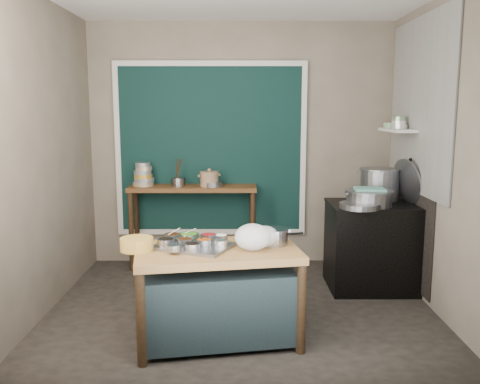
{
  "coord_description": "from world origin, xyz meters",
  "views": [
    {
      "loc": [
        -0.03,
        -4.45,
        1.81
      ],
      "look_at": [
        -0.01,
        0.25,
        1.05
      ],
      "focal_mm": 38.0,
      "sensor_mm": 36.0,
      "label": 1
    }
  ],
  "objects_px": {
    "utensil_cup": "(178,182)",
    "saucepan": "(274,237)",
    "stock_pot": "(379,184)",
    "steamer": "(369,198)",
    "yellow_basin": "(137,244)",
    "ceramic_crock": "(209,180)",
    "prep_table": "(218,295)",
    "stove_block": "(374,247)",
    "condiment_tray": "(193,246)",
    "back_counter": "(193,226)"
  },
  "relations": [
    {
      "from": "saucepan",
      "to": "ceramic_crock",
      "type": "distance_m",
      "value": 1.9
    },
    {
      "from": "saucepan",
      "to": "stock_pot",
      "type": "distance_m",
      "value": 1.77
    },
    {
      "from": "yellow_basin",
      "to": "saucepan",
      "type": "bearing_deg",
      "value": 8.77
    },
    {
      "from": "prep_table",
      "to": "saucepan",
      "type": "height_order",
      "value": "saucepan"
    },
    {
      "from": "yellow_basin",
      "to": "stock_pot",
      "type": "distance_m",
      "value": 2.69
    },
    {
      "from": "back_counter",
      "to": "ceramic_crock",
      "type": "height_order",
      "value": "ceramic_crock"
    },
    {
      "from": "utensil_cup",
      "to": "steamer",
      "type": "bearing_deg",
      "value": -23.07
    },
    {
      "from": "stove_block",
      "to": "ceramic_crock",
      "type": "relative_size",
      "value": 4.05
    },
    {
      "from": "yellow_basin",
      "to": "steamer",
      "type": "bearing_deg",
      "value": 28.82
    },
    {
      "from": "saucepan",
      "to": "stove_block",
      "type": "bearing_deg",
      "value": 29.03
    },
    {
      "from": "saucepan",
      "to": "condiment_tray",
      "type": "bearing_deg",
      "value": 172.75
    },
    {
      "from": "prep_table",
      "to": "ceramic_crock",
      "type": "distance_m",
      "value": 2.02
    },
    {
      "from": "stock_pot",
      "to": "utensil_cup",
      "type": "bearing_deg",
      "value": 166.7
    },
    {
      "from": "yellow_basin",
      "to": "steamer",
      "type": "height_order",
      "value": "steamer"
    },
    {
      "from": "yellow_basin",
      "to": "utensil_cup",
      "type": "distance_m",
      "value": 1.98
    },
    {
      "from": "ceramic_crock",
      "to": "steamer",
      "type": "height_order",
      "value": "ceramic_crock"
    },
    {
      "from": "prep_table",
      "to": "utensil_cup",
      "type": "xyz_separation_m",
      "value": [
        -0.52,
        1.92,
        0.62
      ]
    },
    {
      "from": "saucepan",
      "to": "prep_table",
      "type": "bearing_deg",
      "value": 179.07
    },
    {
      "from": "saucepan",
      "to": "utensil_cup",
      "type": "relative_size",
      "value": 1.47
    },
    {
      "from": "yellow_basin",
      "to": "stock_pot",
      "type": "bearing_deg",
      "value": 33.07
    },
    {
      "from": "stove_block",
      "to": "condiment_tray",
      "type": "relative_size",
      "value": 1.61
    },
    {
      "from": "back_counter",
      "to": "yellow_basin",
      "type": "xyz_separation_m",
      "value": [
        -0.25,
        -1.98,
        0.32
      ]
    },
    {
      "from": "ceramic_crock",
      "to": "utensil_cup",
      "type": "bearing_deg",
      "value": 176.45
    },
    {
      "from": "saucepan",
      "to": "steamer",
      "type": "bearing_deg",
      "value": 28.3
    },
    {
      "from": "ceramic_crock",
      "to": "steamer",
      "type": "relative_size",
      "value": 0.47
    },
    {
      "from": "stove_block",
      "to": "stock_pot",
      "type": "bearing_deg",
      "value": 66.7
    },
    {
      "from": "utensil_cup",
      "to": "saucepan",
      "type": "bearing_deg",
      "value": -61.85
    },
    {
      "from": "condiment_tray",
      "to": "utensil_cup",
      "type": "xyz_separation_m",
      "value": [
        -0.33,
        1.9,
        0.24
      ]
    },
    {
      "from": "utensil_cup",
      "to": "ceramic_crock",
      "type": "xyz_separation_m",
      "value": [
        0.35,
        -0.02,
        0.03
      ]
    },
    {
      "from": "back_counter",
      "to": "yellow_basin",
      "type": "relative_size",
      "value": 5.76
    },
    {
      "from": "ceramic_crock",
      "to": "back_counter",
      "type": "bearing_deg",
      "value": 169.42
    },
    {
      "from": "prep_table",
      "to": "stove_block",
      "type": "distance_m",
      "value": 1.96
    },
    {
      "from": "saucepan",
      "to": "ceramic_crock",
      "type": "bearing_deg",
      "value": 93.15
    },
    {
      "from": "stock_pot",
      "to": "ceramic_crock",
      "type": "bearing_deg",
      "value": 164.86
    },
    {
      "from": "back_counter",
      "to": "steamer",
      "type": "xyz_separation_m",
      "value": [
        1.8,
        -0.85,
        0.48
      ]
    },
    {
      "from": "prep_table",
      "to": "utensil_cup",
      "type": "relative_size",
      "value": 7.76
    },
    {
      "from": "stove_block",
      "to": "stock_pot",
      "type": "distance_m",
      "value": 0.66
    },
    {
      "from": "stock_pot",
      "to": "steamer",
      "type": "relative_size",
      "value": 0.89
    },
    {
      "from": "prep_table",
      "to": "steamer",
      "type": "bearing_deg",
      "value": 27.38
    },
    {
      "from": "steamer",
      "to": "saucepan",
      "type": "bearing_deg",
      "value": -135.9
    },
    {
      "from": "yellow_basin",
      "to": "steamer",
      "type": "relative_size",
      "value": 0.53
    },
    {
      "from": "condiment_tray",
      "to": "yellow_basin",
      "type": "height_order",
      "value": "yellow_basin"
    },
    {
      "from": "back_counter",
      "to": "stove_block",
      "type": "bearing_deg",
      "value": -21.02
    },
    {
      "from": "back_counter",
      "to": "stove_block",
      "type": "xyz_separation_m",
      "value": [
        1.9,
        -0.73,
        -0.05
      ]
    },
    {
      "from": "condiment_tray",
      "to": "stock_pot",
      "type": "height_order",
      "value": "stock_pot"
    },
    {
      "from": "yellow_basin",
      "to": "saucepan",
      "type": "xyz_separation_m",
      "value": [
        1.06,
        0.16,
        0.02
      ]
    },
    {
      "from": "condiment_tray",
      "to": "ceramic_crock",
      "type": "distance_m",
      "value": 1.9
    },
    {
      "from": "yellow_basin",
      "to": "stove_block",
      "type": "bearing_deg",
      "value": 30.19
    },
    {
      "from": "ceramic_crock",
      "to": "steamer",
      "type": "xyz_separation_m",
      "value": [
        1.61,
        -0.81,
        -0.07
      ]
    },
    {
      "from": "back_counter",
      "to": "condiment_tray",
      "type": "xyz_separation_m",
      "value": [
        0.17,
        -1.91,
        0.29
      ]
    }
  ]
}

